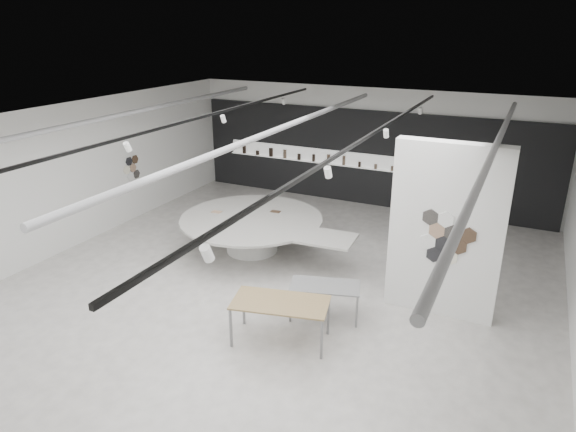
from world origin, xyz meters
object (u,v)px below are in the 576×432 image
at_px(display_island, 254,229).
at_px(sample_table_wood, 280,305).
at_px(partition_column, 446,231).
at_px(kitchen_counter, 458,206).
at_px(sample_table_stone, 325,288).

relative_size(display_island, sample_table_wood, 2.53).
relative_size(partition_column, kitchen_counter, 1.93).
bearing_deg(kitchen_counter, display_island, -142.12).
relative_size(display_island, sample_table_stone, 3.19).
distance_m(partition_column, sample_table_wood, 3.61).
height_order(display_island, kitchen_counter, kitchen_counter).
xyz_separation_m(partition_column, sample_table_stone, (-2.05, -1.25, -1.14)).
distance_m(sample_table_wood, sample_table_stone, 1.24).
relative_size(display_island, kitchen_counter, 2.64).
bearing_deg(sample_table_wood, display_island, 126.03).
bearing_deg(partition_column, sample_table_wood, -135.94).
bearing_deg(display_island, sample_table_stone, -40.88).
distance_m(partition_column, display_island, 5.16).
xyz_separation_m(partition_column, kitchen_counter, (-0.45, 5.52, -1.29)).
height_order(sample_table_wood, kitchen_counter, kitchen_counter).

